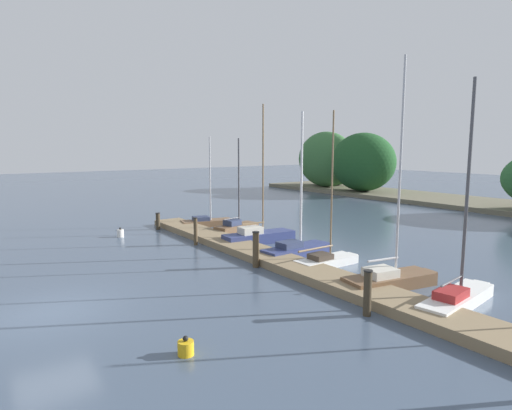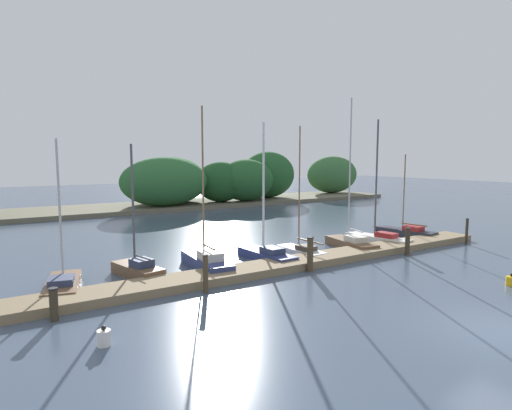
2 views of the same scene
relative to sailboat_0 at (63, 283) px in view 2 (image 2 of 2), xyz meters
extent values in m
plane|color=#425166|center=(10.40, -11.36, -0.30)|extent=(160.00, 160.00, 0.00)
cube|color=#847051|center=(10.40, -1.99, -0.12)|extent=(25.21, 1.80, 0.35)
cube|color=#66604C|center=(10.40, 24.20, -0.10)|extent=(61.56, 8.00, 0.40)
ellipsoid|color=#386B38|center=(37.27, 25.24, 2.58)|extent=(8.14, 4.05, 4.95)
ellipsoid|color=#1E4C23|center=(19.01, 22.91, 2.26)|extent=(5.63, 4.22, 4.32)
ellipsoid|color=#235628|center=(26.12, 24.32, 2.84)|extent=(6.84, 4.93, 5.48)
ellipsoid|color=#2D6633|center=(14.51, 25.96, 2.52)|extent=(7.93, 5.10, 4.84)
ellipsoid|color=#235628|center=(21.82, 22.30, 2.39)|extent=(6.45, 4.84, 4.58)
ellipsoid|color=#2D6633|center=(12.48, 22.28, 2.51)|extent=(8.88, 4.61, 4.81)
cube|color=brown|center=(-0.02, -0.09, -0.10)|extent=(1.90, 3.54, 0.40)
cube|color=brown|center=(0.32, 1.38, -0.12)|extent=(0.82, 0.96, 0.34)
cube|color=#2D3856|center=(-0.12, -0.50, 0.23)|extent=(1.08, 1.18, 0.26)
cylinder|color=#B7B7BC|center=(0.04, 0.15, 2.84)|extent=(0.09, 0.09, 5.49)
cube|color=brown|center=(3.02, 0.30, -0.04)|extent=(1.65, 3.07, 0.52)
cube|color=brown|center=(2.73, 1.58, -0.07)|extent=(0.71, 0.84, 0.44)
cube|color=#2D3856|center=(3.11, -0.05, 0.39)|extent=(0.94, 1.02, 0.34)
cylinder|color=#4C4C51|center=(2.98, 0.51, 2.83)|extent=(0.10, 0.10, 5.22)
cylinder|color=#4C4C51|center=(3.11, -0.08, 0.64)|extent=(0.37, 1.34, 0.07)
cube|color=navy|center=(6.07, -0.22, -0.01)|extent=(1.44, 4.04, 0.57)
cube|color=navy|center=(6.21, 1.56, -0.04)|extent=(0.70, 1.04, 0.49)
cube|color=beige|center=(6.04, -0.72, 0.46)|extent=(0.94, 1.25, 0.37)
cylinder|color=#7F6647|center=(6.10, 0.07, 3.73)|extent=(0.09, 0.09, 6.91)
cylinder|color=#7F6647|center=(6.05, -0.54, 0.83)|extent=(0.18, 1.36, 0.08)
cube|color=navy|center=(9.38, -0.30, -0.07)|extent=(1.29, 3.73, 0.46)
cube|color=navy|center=(9.28, 1.35, -0.09)|extent=(0.65, 0.95, 0.39)
cube|color=#2D3856|center=(9.41, -0.76, 0.31)|extent=(0.87, 1.15, 0.30)
cylinder|color=silver|center=(9.36, -0.02, 3.38)|extent=(0.11, 0.11, 6.42)
cube|color=white|center=(11.54, -0.38, -0.11)|extent=(1.08, 3.08, 0.37)
cube|color=white|center=(11.51, 0.99, -0.13)|extent=(0.58, 0.77, 0.31)
cube|color=#3D3328|center=(11.55, -0.76, 0.19)|extent=(0.78, 0.93, 0.24)
cylinder|color=#7F6647|center=(11.53, -0.15, 3.28)|extent=(0.08, 0.08, 6.41)
cylinder|color=#7F6647|center=(11.55, -1.05, 0.59)|extent=(0.12, 1.99, 0.09)
cube|color=brown|center=(15.02, -0.51, -0.05)|extent=(1.79, 3.80, 0.49)
cube|color=brown|center=(15.30, 1.11, -0.08)|extent=(0.80, 1.01, 0.41)
cube|color=beige|center=(14.94, -0.96, 0.35)|extent=(1.06, 1.23, 0.32)
cylinder|color=#B7B7BC|center=(15.07, -0.24, 4.18)|extent=(0.09, 0.09, 7.97)
cylinder|color=#B7B7BC|center=(14.96, -0.87, 0.83)|extent=(0.32, 1.40, 0.08)
cube|color=white|center=(17.55, -0.32, -0.08)|extent=(1.56, 4.07, 0.43)
cube|color=white|center=(17.29, 1.45, -0.10)|extent=(0.68, 1.06, 0.37)
cube|color=maroon|center=(17.62, -0.81, 0.28)|extent=(0.91, 1.29, 0.28)
cylinder|color=#4C4C51|center=(17.51, -0.03, 3.62)|extent=(0.11, 0.11, 6.97)
cylinder|color=#4C4C51|center=(17.62, -0.76, 0.70)|extent=(0.31, 1.64, 0.07)
cube|color=#232833|center=(20.80, 0.22, -0.07)|extent=(1.73, 3.89, 0.45)
cube|color=#232833|center=(20.53, 1.88, -0.09)|extent=(0.77, 1.03, 0.39)
cube|color=maroon|center=(20.87, -0.24, 0.30)|extent=(1.03, 1.25, 0.30)
cylinder|color=#7F6647|center=(20.75, 0.50, 2.62)|extent=(0.08, 0.08, 4.92)
cylinder|color=#7F6647|center=(20.88, -0.29, 0.55)|extent=(0.37, 1.75, 0.09)
cylinder|color=#3D3323|center=(-0.72, -3.25, 0.22)|extent=(0.26, 0.26, 1.03)
cylinder|color=black|center=(-0.72, -3.25, 0.76)|extent=(0.30, 0.30, 0.04)
cylinder|color=#4C3D28|center=(4.57, -3.27, 0.43)|extent=(0.20, 0.20, 1.46)
cylinder|color=black|center=(4.57, -3.27, 1.18)|extent=(0.23, 0.23, 0.04)
cylinder|color=#4C3D28|center=(9.90, -3.06, 0.48)|extent=(0.28, 0.28, 1.55)
cylinder|color=black|center=(9.90, -3.06, 1.27)|extent=(0.32, 0.32, 0.04)
cylinder|color=#3D3323|center=(16.34, -3.32, 0.42)|extent=(0.25, 0.25, 1.43)
cylinder|color=black|center=(16.34, -3.32, 1.15)|extent=(0.29, 0.29, 0.04)
cylinder|color=#3D3323|center=(21.75, -3.33, 0.46)|extent=(0.16, 0.16, 1.52)
cylinder|color=black|center=(21.75, -3.33, 1.24)|extent=(0.19, 0.19, 0.04)
cylinder|color=gold|center=(15.43, -9.09, -0.11)|extent=(0.42, 0.42, 0.37)
sphere|color=black|center=(15.43, -9.09, 0.14)|extent=(0.15, 0.15, 0.15)
cylinder|color=white|center=(0.20, -5.94, -0.08)|extent=(0.38, 0.38, 0.44)
sphere|color=black|center=(0.20, -5.94, 0.21)|extent=(0.13, 0.13, 0.13)
camera|label=1|loc=(24.87, -13.51, 4.96)|focal=30.08mm
camera|label=2|loc=(-2.26, -17.61, 4.86)|focal=29.71mm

